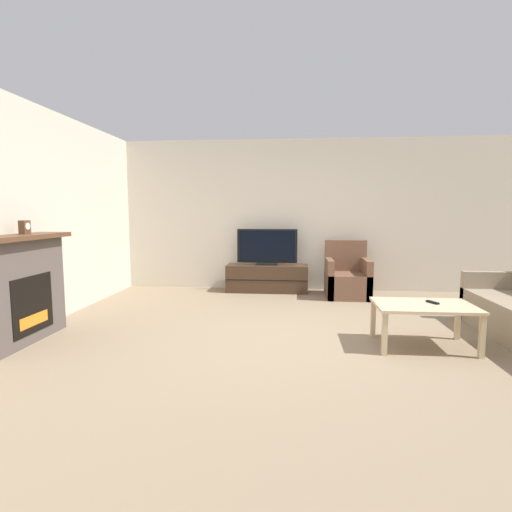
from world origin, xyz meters
name	(u,v)px	position (x,y,z in m)	size (l,w,h in m)	color
ground_plane	(298,337)	(0.00, 0.00, 0.00)	(24.00, 24.00, 0.00)	#89755B
wall_back	(297,215)	(0.00, 2.87, 1.35)	(12.00, 0.06, 2.70)	beige
wall_left	(26,217)	(-3.17, 0.00, 1.35)	(0.06, 12.00, 2.70)	beige
fireplace	(19,288)	(-2.99, -0.45, 0.60)	(0.42, 1.32, 1.17)	#564C47
mantel_clock	(25,227)	(-2.97, -0.32, 1.25)	(0.08, 0.11, 0.15)	brown
tv_stand	(267,278)	(-0.52, 2.58, 0.24)	(1.43, 0.45, 0.48)	#422D1E
tv	(267,248)	(-0.52, 2.58, 0.78)	(1.06, 0.18, 0.63)	black
armchair	(347,279)	(0.84, 2.30, 0.30)	(0.70, 0.76, 0.93)	brown
coffee_table	(424,309)	(1.30, -0.19, 0.40)	(1.00, 0.66, 0.46)	#CCB289
remote	(433,302)	(1.40, -0.13, 0.47)	(0.10, 0.15, 0.02)	black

